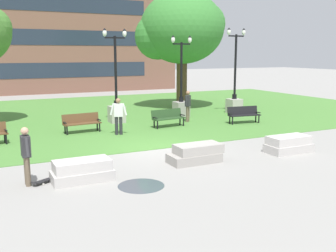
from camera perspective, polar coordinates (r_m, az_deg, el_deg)
The scene contains 18 objects.
ground_plane at distance 15.65m, azimuth -1.37°, elevation -3.40°, with size 140.00×140.00×0.00m, color gray.
grass_lawn at distance 24.92m, azimuth -11.02°, elevation 1.66°, with size 40.00×20.00×0.02m, color #4C8438.
concrete_block_center at distance 12.07m, azimuth -12.34°, elevation -6.38°, with size 1.80×0.90×0.64m.
concrete_block_left at distance 13.79m, azimuth 4.08°, elevation -4.03°, with size 1.89×0.90×0.64m.
concrete_block_right at distance 15.83m, azimuth 17.10°, elevation -2.57°, with size 1.80×0.90×0.64m.
person_skateboarder at distance 11.94m, azimuth -19.91°, elevation -3.68°, with size 0.24×1.02×1.71m.
skateboard at distance 12.25m, azimuth -17.14°, elevation -7.45°, with size 0.99×0.67×0.14m.
puddle at distance 11.47m, azimuth -3.92°, elevation -8.65°, with size 1.35×1.35×0.01m, color #47515B.
park_bench_near_left at distance 19.23m, azimuth -12.43°, elevation 0.61°, with size 1.84×0.68×0.90m.
park_bench_near_right at distance 21.71m, azimuth 10.91°, elevation 1.78°, with size 1.85×0.76×0.90m.
park_bench_far_right at distance 20.23m, azimuth -0.01°, elevation 1.34°, with size 1.85×0.76×0.90m.
lamp_post_center at distance 25.20m, azimuth 9.62°, elevation 4.26°, with size 1.32×0.80×5.28m.
lamp_post_left at distance 23.43m, azimuth 1.92°, elevation 3.73°, with size 1.32×0.80×4.77m.
lamp_post_right at distance 21.64m, azimuth -7.50°, elevation 3.20°, with size 1.32×0.80×5.05m.
tree_far_left at distance 27.10m, azimuth 1.90°, elevation 13.86°, with size 5.89×5.61×7.80m.
person_bystander_near_lawn at distance 21.74m, azimuth 2.89°, elevation 3.15°, with size 0.52×0.51×1.71m.
person_bystander_far_lawn at distance 18.32m, azimuth -7.20°, elevation 1.70°, with size 0.75×0.47×1.71m.
building_facade_distant at distance 38.72m, azimuth -19.05°, elevation 13.72°, with size 28.54×1.03×12.63m.
Camera 1 is at (-6.33, -13.81, 3.76)m, focal length 42.00 mm.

